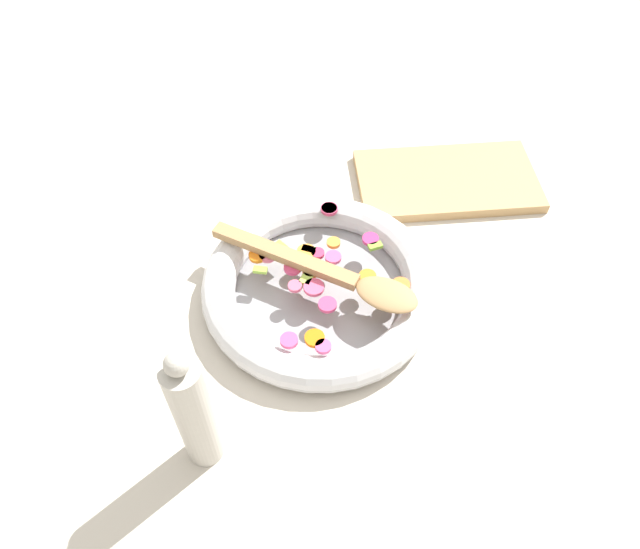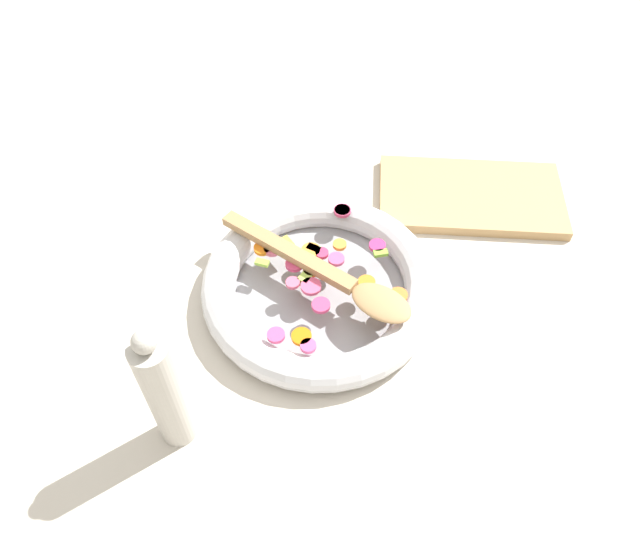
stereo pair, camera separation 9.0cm
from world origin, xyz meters
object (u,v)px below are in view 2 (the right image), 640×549
at_px(cutting_board, 471,196).
at_px(wooden_spoon, 333,276).
at_px(pepper_mill, 164,392).
at_px(skillet, 320,286).

bearing_deg(cutting_board, wooden_spoon, 46.09).
bearing_deg(wooden_spoon, cutting_board, -133.91).
distance_m(pepper_mill, cutting_board, 0.61).
bearing_deg(skillet, cutting_board, -137.64).
distance_m(wooden_spoon, cutting_board, 0.33).
distance_m(skillet, wooden_spoon, 0.05).
xyz_separation_m(skillet, cutting_board, (-0.24, -0.22, -0.01)).
bearing_deg(pepper_mill, skillet, -125.59).
bearing_deg(pepper_mill, wooden_spoon, -129.97).
bearing_deg(cutting_board, pepper_mill, 47.94).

